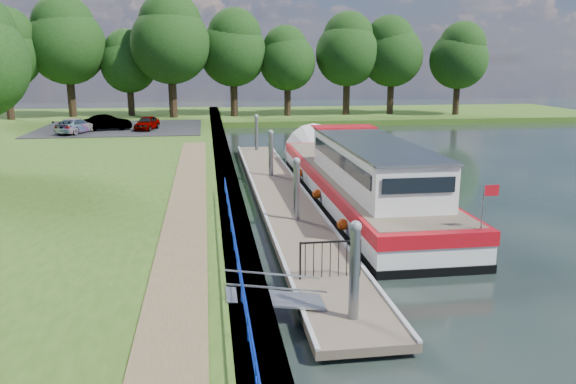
{
  "coord_description": "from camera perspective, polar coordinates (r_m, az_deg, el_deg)",
  "views": [
    {
      "loc": [
        -3.48,
        -13.1,
        6.74
      ],
      "look_at": [
        -0.25,
        9.15,
        1.4
      ],
      "focal_mm": 35.0,
      "sensor_mm": 36.0,
      "label": 1
    }
  ],
  "objects": [
    {
      "name": "gangway",
      "position": [
        15.0,
        -1.32,
        -10.69
      ],
      "size": [
        2.58,
        1.0,
        0.92
      ],
      "color": "#A5A8AD",
      "rests_on": "ground"
    },
    {
      "name": "carpark",
      "position": [
        51.99,
        -16.62,
        6.25
      ],
      "size": [
        14.0,
        12.0,
        0.06
      ],
      "primitive_type": "cube",
      "color": "black",
      "rests_on": "riverbank"
    },
    {
      "name": "mooring_piles",
      "position": [
        26.9,
        -0.65,
        1.64
      ],
      "size": [
        0.3,
        27.3,
        3.55
      ],
      "color": "gray",
      "rests_on": "ground"
    },
    {
      "name": "far_bank",
      "position": [
        67.23,
        5.14,
        7.81
      ],
      "size": [
        60.0,
        18.0,
        0.6
      ],
      "primitive_type": "cube",
      "color": "#2E4F16",
      "rests_on": "ground"
    },
    {
      "name": "car_b",
      "position": [
        50.49,
        -17.84,
        6.74
      ],
      "size": [
        4.11,
        2.11,
        1.29
      ],
      "primitive_type": "imported",
      "rotation": [
        0.0,
        0.0,
        1.77
      ],
      "color": "#999999",
      "rests_on": "carpark"
    },
    {
      "name": "ground",
      "position": [
        15.14,
        6.09,
        -13.15
      ],
      "size": [
        160.0,
        160.0,
        0.0
      ],
      "primitive_type": "plane",
      "color": "black",
      "rests_on": "ground"
    },
    {
      "name": "barge",
      "position": [
        27.75,
        6.7,
        1.51
      ],
      "size": [
        4.36,
        21.15,
        4.78
      ],
      "color": "black",
      "rests_on": "ground"
    },
    {
      "name": "bank_edge",
      "position": [
        28.83,
        -6.2,
        0.55
      ],
      "size": [
        1.1,
        90.0,
        0.78
      ],
      "primitive_type": "cube",
      "color": "#473D2D",
      "rests_on": "ground"
    },
    {
      "name": "car_a",
      "position": [
        49.8,
        -14.15,
        6.82
      ],
      "size": [
        2.17,
        3.66,
        1.17
      ],
      "primitive_type": "imported",
      "rotation": [
        0.0,
        0.0,
        -0.24
      ],
      "color": "#999999",
      "rests_on": "carpark"
    },
    {
      "name": "horizon_trees",
      "position": [
        61.83,
        -6.74,
        14.39
      ],
      "size": [
        54.38,
        10.03,
        12.87
      ],
      "color": "#332316",
      "rests_on": "ground"
    },
    {
      "name": "gate_panel",
      "position": [
        16.66,
        4.32,
        -6.29
      ],
      "size": [
        1.85,
        0.05,
        1.15
      ],
      "color": "black",
      "rests_on": "ground"
    },
    {
      "name": "car_c",
      "position": [
        49.22,
        -20.77,
        6.31
      ],
      "size": [
        3.03,
        4.48,
        1.21
      ],
      "primitive_type": "imported",
      "rotation": [
        0.0,
        0.0,
        2.79
      ],
      "color": "#999999",
      "rests_on": "carpark"
    },
    {
      "name": "footpath",
      "position": [
        21.94,
        -10.35,
        -2.57
      ],
      "size": [
        1.6,
        40.0,
        0.05
      ],
      "primitive_type": "cube",
      "color": "brown",
      "rests_on": "riverbank"
    },
    {
      "name": "blue_fence",
      "position": [
        17.01,
        -5.38,
        -5.31
      ],
      "size": [
        0.04,
        18.04,
        0.72
      ],
      "color": "#0C2DBF",
      "rests_on": "riverbank"
    },
    {
      "name": "pontoon",
      "position": [
        27.14,
        -0.64,
        -0.62
      ],
      "size": [
        2.5,
        30.0,
        0.56
      ],
      "color": "brown",
      "rests_on": "ground"
    }
  ]
}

